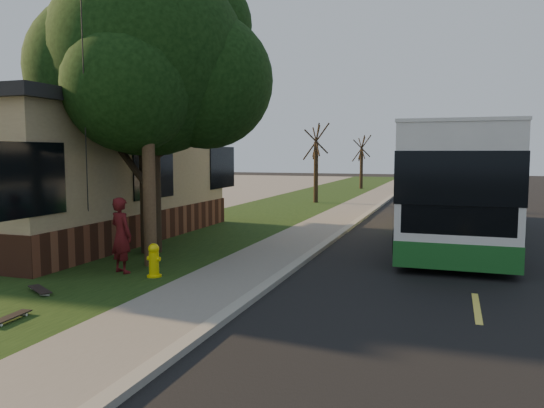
{
  "coord_description": "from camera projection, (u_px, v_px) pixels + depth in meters",
  "views": [
    {
      "loc": [
        3.51,
        -9.93,
        2.78
      ],
      "look_at": [
        -0.72,
        2.48,
        1.5
      ],
      "focal_mm": 35.0,
      "sensor_mm": 36.0,
      "label": 1
    }
  ],
  "objects": [
    {
      "name": "bare_tree_near",
      "position": [
        316.0,
        164.0,
        28.63
      ],
      "size": [
        1.38,
        1.21,
        4.31
      ],
      "color": "black",
      "rests_on": "grass_verge"
    },
    {
      "name": "skateboarder",
      "position": [
        121.0,
        235.0,
        11.9
      ],
      "size": [
        0.73,
        0.6,
        1.71
      ],
      "primitive_type": "imported",
      "rotation": [
        0.0,
        0.0,
        2.78
      ],
      "color": "#4A0E11",
      "rests_on": "grass_verge"
    },
    {
      "name": "road",
      "position": [
        465.0,
        230.0,
        18.89
      ],
      "size": [
        8.0,
        80.0,
        0.01
      ],
      "primitive_type": "cube",
      "color": "black",
      "rests_on": "ground"
    },
    {
      "name": "dumpster",
      "position": [
        29.0,
        219.0,
        17.23
      ],
      "size": [
        1.57,
        1.41,
        1.14
      ],
      "color": "black",
      "rests_on": "building_lot"
    },
    {
      "name": "ground",
      "position": [
        266.0,
        290.0,
        10.76
      ],
      "size": [
        120.0,
        120.0,
        0.0
      ],
      "primitive_type": "plane",
      "color": "black",
      "rests_on": "ground"
    },
    {
      "name": "leafy_tree",
      "position": [
        151.0,
        62.0,
        14.09
      ],
      "size": [
        6.3,
        6.0,
        7.8
      ],
      "color": "black",
      "rests_on": "grass_verge"
    },
    {
      "name": "fire_hydrant",
      "position": [
        154.0,
        260.0,
        11.55
      ],
      "size": [
        0.32,
        0.32,
        0.74
      ],
      "color": "yellow",
      "rests_on": "grass_verge"
    },
    {
      "name": "grass_verge",
      "position": [
        244.0,
        220.0,
        21.62
      ],
      "size": [
        5.0,
        80.0,
        0.07
      ],
      "primitive_type": "cube",
      "color": "black",
      "rests_on": "ground"
    },
    {
      "name": "building_lot",
      "position": [
        46.0,
        212.0,
        24.83
      ],
      "size": [
        15.0,
        80.0,
        0.04
      ],
      "primitive_type": "cube",
      "color": "slate",
      "rests_on": "ground"
    },
    {
      "name": "skateboard_main",
      "position": [
        10.0,
        317.0,
        8.54
      ],
      "size": [
        0.25,
        0.81,
        0.07
      ],
      "color": "black",
      "rests_on": "grass_verge"
    },
    {
      "name": "transit_bus",
      "position": [
        457.0,
        180.0,
        17.56
      ],
      "size": [
        3.01,
        13.04,
        3.53
      ],
      "color": "silver",
      "rests_on": "ground"
    },
    {
      "name": "bare_tree_far",
      "position": [
        361.0,
        163.0,
        39.79
      ],
      "size": [
        1.38,
        1.21,
        4.03
      ],
      "color": "black",
      "rests_on": "grass_verge"
    },
    {
      "name": "sidewalk",
      "position": [
        328.0,
        223.0,
        20.49
      ],
      "size": [
        2.0,
        80.0,
        0.08
      ],
      "primitive_type": "cube",
      "color": "slate",
      "rests_on": "ground"
    },
    {
      "name": "skateboard_spare",
      "position": [
        40.0,
        290.0,
        10.25
      ],
      "size": [
        0.82,
        0.61,
        0.08
      ],
      "color": "black",
      "rests_on": "grass_verge"
    },
    {
      "name": "utility_pole",
      "position": [
        146.0,
        72.0,
        12.3
      ],
      "size": [
        2.86,
        3.21,
        9.07
      ],
      "color": "#473321",
      "rests_on": "ground"
    },
    {
      "name": "curb",
      "position": [
        354.0,
        224.0,
        20.17
      ],
      "size": [
        0.25,
        80.0,
        0.12
      ],
      "primitive_type": "cube",
      "color": "gray",
      "rests_on": "ground"
    },
    {
      "name": "traffic_signal",
      "position": [
        414.0,
        148.0,
        42.32
      ],
      "size": [
        0.18,
        0.22,
        5.5
      ],
      "color": "#2D2D30",
      "rests_on": "ground"
    },
    {
      "name": "distant_car",
      "position": [
        436.0,
        185.0,
        33.52
      ],
      "size": [
        2.26,
        4.41,
        1.44
      ],
      "primitive_type": "imported",
      "rotation": [
        0.0,
        0.0,
        -0.14
      ],
      "color": "black",
      "rests_on": "ground"
    }
  ]
}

